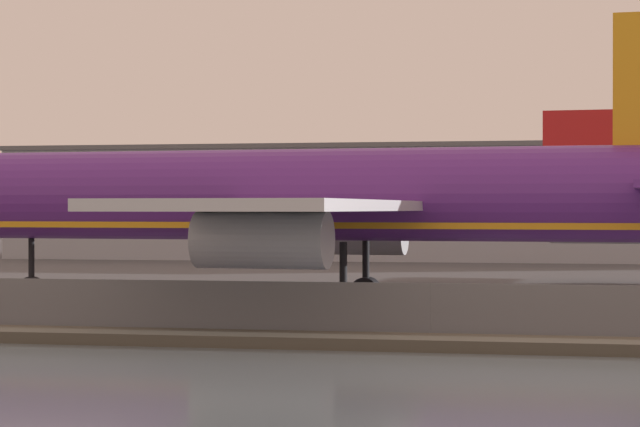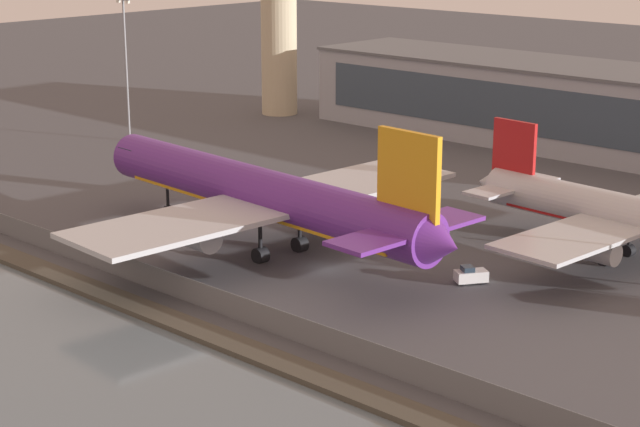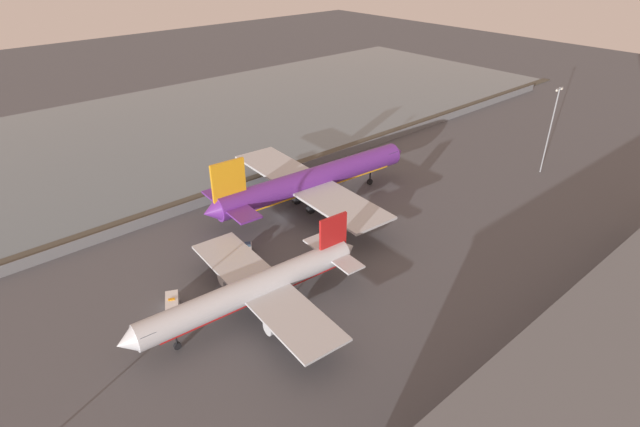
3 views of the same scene
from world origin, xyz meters
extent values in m
plane|color=#4C4C51|center=(0.00, 0.00, 0.00)|extent=(500.00, 500.00, 0.00)
cube|color=#474238|center=(0.00, -20.50, 0.25)|extent=(320.00, 3.00, 0.50)
cube|color=slate|center=(0.00, -16.00, 1.20)|extent=(280.00, 0.08, 2.41)
cylinder|color=slate|center=(0.00, -16.00, 1.20)|extent=(0.10, 0.10, 2.41)
cylinder|color=#602889|center=(-9.52, 0.11, 6.54)|extent=(49.52, 8.74, 5.34)
cube|color=orange|center=(-9.52, 0.11, 5.07)|extent=(42.08, 7.17, 0.96)
cube|color=#B7BABF|center=(-7.88, -11.86, 5.87)|extent=(12.45, 24.35, 0.53)
cube|color=#B7BABF|center=(-6.24, 11.73, 5.87)|extent=(12.45, 24.35, 0.53)
cylinder|color=#B7BABF|center=(-9.22, -9.87, 4.14)|extent=(7.09, 3.41, 2.94)
cylinder|color=#B7BABF|center=(-7.85, 9.95, 4.14)|extent=(7.09, 3.41, 2.94)
cylinder|color=black|center=(-26.72, 1.30, 2.31)|extent=(0.37, 0.37, 3.12)
cylinder|color=black|center=(-26.72, 1.30, 0.75)|extent=(1.53, 0.69, 1.49)
cylinder|color=black|center=(-6.27, -2.93, 2.31)|extent=(0.43, 0.43, 3.12)
cylinder|color=black|center=(-6.27, -2.93, 0.75)|extent=(1.80, 1.32, 1.72)
cylinder|color=black|center=(-5.88, 2.67, 2.31)|extent=(0.43, 0.43, 3.12)
cylinder|color=black|center=(-5.88, 2.67, 0.75)|extent=(1.80, 1.32, 1.72)
cone|color=silver|center=(3.63, 24.61, 5.23)|extent=(3.06, 4.04, 3.84)
cube|color=#B21919|center=(7.07, 24.35, 9.49)|extent=(5.73, 0.94, 7.25)
cube|color=silver|center=(7.33, 27.69, 5.55)|extent=(4.30, 6.97, 0.34)
cube|color=silver|center=(6.82, 21.01, 5.55)|extent=(4.30, 6.97, 0.34)
cube|color=#9EA3AD|center=(-6.16, 70.45, 6.17)|extent=(101.56, 19.52, 12.33)
cube|color=#3D4C5B|center=(-6.16, 60.60, 6.78)|extent=(93.43, 0.16, 7.40)
cube|color=#5B5E63|center=(-6.16, 70.45, 12.58)|extent=(102.16, 20.12, 0.50)
camera|label=1|loc=(5.79, -71.22, 5.73)|focal=70.00mm
camera|label=2|loc=(71.52, -77.40, 35.86)|focal=60.00mm
camera|label=3|loc=(57.75, 78.98, 55.46)|focal=28.00mm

